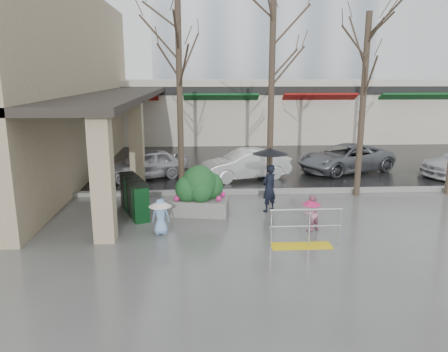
{
  "coord_description": "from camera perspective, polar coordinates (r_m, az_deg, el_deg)",
  "views": [
    {
      "loc": [
        -1.33,
        -11.81,
        4.43
      ],
      "look_at": [
        -0.58,
        1.44,
        1.3
      ],
      "focal_mm": 35.0,
      "sensor_mm": 36.0,
      "label": 1
    }
  ],
  "objects": [
    {
      "name": "tree_midwest",
      "position": [
        15.64,
        6.33,
        16.14
      ],
      "size": [
        3.2,
        3.2,
        7.0
      ],
      "color": "#382B21",
      "rests_on": "ground"
    },
    {
      "name": "handrail",
      "position": [
        11.67,
        10.39,
        -7.28
      ],
      "size": [
        1.9,
        0.5,
        1.03
      ],
      "color": "yellow",
      "rests_on": "ground"
    },
    {
      "name": "curb",
      "position": [
        16.45,
        1.52,
        -2.08
      ],
      "size": [
        120.0,
        0.3,
        0.15
      ],
      "primitive_type": "cube",
      "color": "gray",
      "rests_on": "ground"
    },
    {
      "name": "child_blue",
      "position": [
        12.38,
        -8.29,
        -4.73
      ],
      "size": [
        0.65,
        0.65,
        1.04
      ],
      "rotation": [
        0.0,
        0.0,
        3.12
      ],
      "color": "#7EAAE1",
      "rests_on": "ground"
    },
    {
      "name": "car_a",
      "position": [
        19.03,
        -10.36,
        1.53
      ],
      "size": [
        3.98,
        2.88,
        1.26
      ],
      "primitive_type": "imported",
      "rotation": [
        0.0,
        0.0,
        -1.14
      ],
      "color": "#ABAAAF",
      "rests_on": "ground"
    },
    {
      "name": "pillar_front",
      "position": [
        11.9,
        -15.61,
        -0.24
      ],
      "size": [
        0.55,
        0.55,
        3.5
      ],
      "primitive_type": "cube",
      "color": "tan",
      "rests_on": "ground"
    },
    {
      "name": "street_asphalt",
      "position": [
        34.13,
        -0.98,
        5.81
      ],
      "size": [
        120.0,
        36.0,
        0.01
      ],
      "primitive_type": "cube",
      "color": "black",
      "rests_on": "ground"
    },
    {
      "name": "storefront_row",
      "position": [
        30.06,
        3.18,
        8.64
      ],
      "size": [
        34.0,
        6.74,
        4.0
      ],
      "color": "beige",
      "rests_on": "ground"
    },
    {
      "name": "near_building",
      "position": [
        21.25,
        -24.87,
        10.91
      ],
      "size": [
        6.0,
        18.0,
        8.0
      ],
      "primitive_type": "cube",
      "color": "tan",
      "rests_on": "ground"
    },
    {
      "name": "child_pink",
      "position": [
        12.76,
        11.33,
        -4.49
      ],
      "size": [
        0.65,
        0.62,
        1.06
      ],
      "rotation": [
        0.0,
        0.0,
        3.73
      ],
      "color": "#CC7D9F",
      "rests_on": "ground"
    },
    {
      "name": "tree_west",
      "position": [
        15.44,
        -5.93,
        15.63
      ],
      "size": [
        3.2,
        3.2,
        6.8
      ],
      "color": "#382B21",
      "rests_on": "ground"
    },
    {
      "name": "planter",
      "position": [
        13.95,
        -3.22,
        -1.99
      ],
      "size": [
        1.96,
        1.22,
        1.6
      ],
      "rotation": [
        0.0,
        0.0,
        -0.17
      ],
      "color": "slate",
      "rests_on": "ground"
    },
    {
      "name": "pillar_back",
      "position": [
        18.19,
        -11.35,
        4.54
      ],
      "size": [
        0.55,
        0.55,
        3.5
      ],
      "primitive_type": "cube",
      "color": "tan",
      "rests_on": "ground"
    },
    {
      "name": "ground",
      "position": [
        12.68,
        3.02,
        -7.19
      ],
      "size": [
        120.0,
        120.0,
        0.0
      ],
      "primitive_type": "plane",
      "color": "#51514F",
      "rests_on": "ground"
    },
    {
      "name": "canopy_slab",
      "position": [
        20.13,
        -13.39,
        10.62
      ],
      "size": [
        2.8,
        18.0,
        0.25
      ],
      "primitive_type": "cube",
      "color": "#2D2823",
      "rests_on": "pillar_front"
    },
    {
      "name": "tree_mideast",
      "position": [
        16.48,
        18.05,
        14.14
      ],
      "size": [
        3.2,
        3.2,
        6.5
      ],
      "color": "#382B21",
      "rests_on": "ground"
    },
    {
      "name": "car_c",
      "position": [
        20.85,
        15.6,
        2.27
      ],
      "size": [
        4.99,
        3.67,
        1.26
      ],
      "primitive_type": "imported",
      "rotation": [
        0.0,
        0.0,
        -1.18
      ],
      "color": "slate",
      "rests_on": "ground"
    },
    {
      "name": "woman",
      "position": [
        14.15,
        5.96,
        0.38
      ],
      "size": [
        1.15,
        1.15,
        2.15
      ],
      "rotation": [
        0.0,
        0.0,
        3.8
      ],
      "color": "black",
      "rests_on": "ground"
    },
    {
      "name": "car_b",
      "position": [
        18.68,
        2.79,
        1.52
      ],
      "size": [
        4.05,
        2.45,
        1.26
      ],
      "primitive_type": "imported",
      "rotation": [
        0.0,
        0.0,
        -1.26
      ],
      "color": "white",
      "rests_on": "ground"
    },
    {
      "name": "news_boxes",
      "position": [
        14.29,
        -11.67,
        -2.58
      ],
      "size": [
        1.22,
        2.15,
        1.19
      ],
      "rotation": [
        0.0,
        0.0,
        0.37
      ],
      "color": "#0D3C19",
      "rests_on": "ground"
    }
  ]
}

